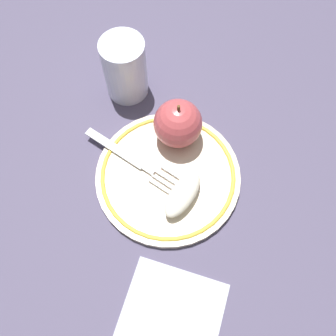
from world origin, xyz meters
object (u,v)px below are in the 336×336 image
object	(u,v)px
napkin_folded	(170,321)
plate	(168,176)
drinking_glass	(125,69)
apple_red_whole	(178,124)
apple_slice_front	(179,195)
fork	(135,161)

from	to	relation	value
napkin_folded	plate	bearing A→B (deg)	-95.72
plate	drinking_glass	size ratio (longest dim) A/B	2.05
drinking_glass	napkin_folded	size ratio (longest dim) A/B	0.80
apple_red_whole	apple_slice_front	bearing A→B (deg)	84.11
fork	napkin_folded	xyz separation A→B (m)	(-0.03, 0.21, -0.01)
apple_slice_front	napkin_folded	xyz separation A→B (m)	(0.03, 0.15, -0.02)
fork	drinking_glass	size ratio (longest dim) A/B	1.52
apple_slice_front	napkin_folded	size ratio (longest dim) A/B	0.59
plate	drinking_glass	xyz separation A→B (m)	(0.05, -0.16, 0.04)
plate	apple_red_whole	size ratio (longest dim) A/B	2.66
plate	drinking_glass	bearing A→B (deg)	-74.01
apple_red_whole	fork	xyz separation A→B (m)	(0.06, 0.03, -0.03)
plate	apple_slice_front	world-z (taller)	apple_slice_front
apple_red_whole	apple_slice_front	world-z (taller)	apple_red_whole
apple_red_whole	drinking_glass	xyz separation A→B (m)	(0.07, -0.10, 0.00)
apple_red_whole	drinking_glass	world-z (taller)	drinking_glass
apple_slice_front	fork	size ratio (longest dim) A/B	0.49
plate	apple_slice_front	xyz separation A→B (m)	(-0.01, 0.04, 0.02)
napkin_folded	fork	bearing A→B (deg)	-83.16
apple_red_whole	fork	distance (m)	0.08
apple_red_whole	apple_slice_front	xyz separation A→B (m)	(0.01, 0.10, -0.02)
fork	apple_red_whole	bearing A→B (deg)	69.34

